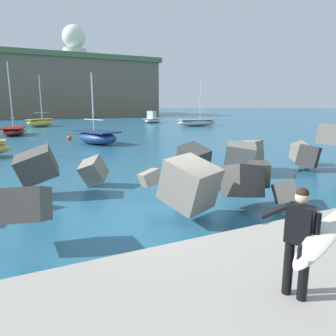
# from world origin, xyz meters

# --- Properties ---
(ground_plane) EXTENTS (400.00, 400.00, 0.00)m
(ground_plane) POSITION_xyz_m (0.00, 0.00, 0.00)
(ground_plane) COLOR #235B7A
(walkway_path) EXTENTS (48.00, 4.40, 0.24)m
(walkway_path) POSITION_xyz_m (0.00, -4.00, 0.12)
(walkway_path) COLOR #9E998E
(walkway_path) RESTS_ON ground
(breakwater_jetty) EXTENTS (31.35, 7.40, 2.63)m
(breakwater_jetty) POSITION_xyz_m (-1.96, 1.42, 1.07)
(breakwater_jetty) COLOR #3D3A38
(breakwater_jetty) RESTS_ON ground
(surfer_with_board) EXTENTS (2.08, 1.44, 1.78)m
(surfer_with_board) POSITION_xyz_m (-0.31, -4.47, 1.28)
(surfer_with_board) COLOR black
(surfer_with_board) RESTS_ON walkway_path
(boat_near_right) EXTENTS (2.76, 4.55, 7.41)m
(boat_near_right) POSITION_xyz_m (-4.04, 29.24, 0.48)
(boat_near_right) COLOR maroon
(boat_near_right) RESTS_ON ground
(boat_mid_left) EXTENTS (3.58, 4.86, 5.64)m
(boat_mid_left) POSITION_xyz_m (1.98, 18.03, 0.59)
(boat_mid_left) COLOR navy
(boat_mid_left) RESTS_ON ground
(boat_mid_centre) EXTENTS (6.25, 2.45, 6.16)m
(boat_mid_centre) POSITION_xyz_m (20.39, 32.56, 0.54)
(boat_mid_centre) COLOR beige
(boat_mid_centre) RESTS_ON ground
(boat_mid_right) EXTENTS (4.44, 3.71, 7.19)m
(boat_mid_right) POSITION_xyz_m (-0.39, 41.35, 0.63)
(boat_mid_right) COLOR #EAC64C
(boat_mid_right) RESTS_ON ground
(boat_far_left) EXTENTS (4.71, 4.34, 2.13)m
(boat_far_left) POSITION_xyz_m (17.71, 42.96, 0.64)
(boat_far_left) COLOR white
(boat_far_left) RESTS_ON ground
(mooring_buoy_middle) EXTENTS (0.44, 0.44, 0.44)m
(mooring_buoy_middle) POSITION_xyz_m (0.41, 21.86, 0.22)
(mooring_buoy_middle) COLOR #E54C1E
(mooring_buoy_middle) RESTS_ON ground
(radar_dome) EXTENTS (6.16, 6.16, 8.85)m
(radar_dome) POSITION_xyz_m (12.86, 83.93, 19.38)
(radar_dome) COLOR silver
(radar_dome) RESTS_ON headland_bluff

